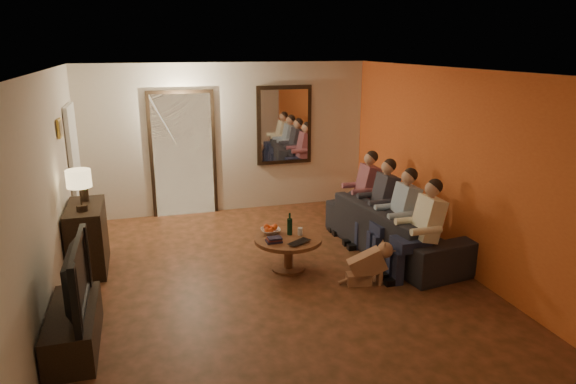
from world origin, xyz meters
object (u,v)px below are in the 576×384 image
object	(u,v)px
person_c	(380,206)
bowl	(271,231)
sofa	(395,228)
dog	(367,263)
tv	(67,278)
dresser	(88,238)
person_d	(363,195)
coffee_table	(288,253)
wine_bottle	(290,224)
person_b	(400,219)
tv_stand	(74,328)
table_lamp	(80,190)
laptop	(302,243)
person_a	(423,234)

from	to	relation	value
person_c	bowl	bearing A→B (deg)	-171.45
sofa	dog	world-z (taller)	sofa
person_c	tv	bearing A→B (deg)	-158.05
dresser	person_d	size ratio (longest dim) A/B	0.82
coffee_table	wine_bottle	size ratio (longest dim) A/B	2.87
dresser	tv	world-z (taller)	tv
tv	coffee_table	size ratio (longest dim) A/B	1.32
bowl	sofa	bearing A→B (deg)	-1.25
bowl	person_b	bearing A→B (deg)	-11.12
dresser	tv	size ratio (longest dim) A/B	0.84
bowl	dog	bearing A→B (deg)	-42.02
tv_stand	bowl	world-z (taller)	bowl
tv_stand	wine_bottle	world-z (taller)	wine_bottle
dresser	sofa	xyz separation A→B (m)	(4.18, -0.58, -0.09)
person_d	bowl	distance (m)	1.93
table_lamp	person_b	size ratio (longest dim) A/B	0.45
coffee_table	laptop	distance (m)	0.38
person_a	dog	bearing A→B (deg)	177.13
dog	laptop	distance (m)	0.85
tv_stand	wine_bottle	distance (m)	2.90
person_b	person_c	world-z (taller)	same
coffee_table	tv	bearing A→B (deg)	-155.31
tv_stand	coffee_table	xyz separation A→B (m)	(2.53, 1.16, 0.02)
dresser	person_d	distance (m)	4.10
wine_bottle	person_b	bearing A→B (deg)	-8.35
tv_stand	dog	distance (m)	3.39
tv	laptop	distance (m)	2.79
laptop	dresser	bearing A→B (deg)	126.16
tv_stand	dog	world-z (taller)	dog
dresser	tv_stand	size ratio (longest dim) A/B	0.82
sofa	person_c	distance (m)	0.40
bowl	laptop	distance (m)	0.57
dresser	person_a	bearing A→B (deg)	-19.96
table_lamp	sofa	xyz separation A→B (m)	(4.18, -0.36, -0.79)
dog	dresser	bearing A→B (deg)	166.65
wine_bottle	sofa	bearing A→B (deg)	2.87
person_b	bowl	distance (m)	1.77
table_lamp	wine_bottle	bearing A→B (deg)	-9.72
table_lamp	dog	xyz separation A→B (m)	(3.35, -1.23, -0.87)
dresser	person_a	world-z (taller)	person_a
dresser	person_c	size ratio (longest dim) A/B	0.82
person_d	wine_bottle	world-z (taller)	person_d
table_lamp	wine_bottle	distance (m)	2.67
coffee_table	bowl	bearing A→B (deg)	129.29
table_lamp	dresser	bearing A→B (deg)	90.00
sofa	coffee_table	world-z (taller)	sofa
sofa	wine_bottle	xyz separation A→B (m)	(-1.60, -0.08, 0.25)
table_lamp	person_d	bearing A→B (deg)	7.51
sofa	wine_bottle	bearing A→B (deg)	84.39
person_a	person_c	bearing A→B (deg)	90.00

